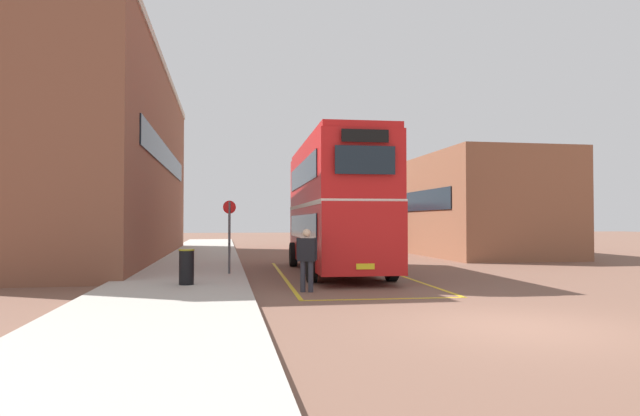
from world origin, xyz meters
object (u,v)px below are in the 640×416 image
pedestrian_boarding (307,255)px  litter_bin (186,267)px  double_decker_bus (335,204)px  single_deck_bus (343,225)px  bus_stop_sign (229,229)px

pedestrian_boarding → litter_bin: bearing=161.8°
double_decker_bus → pedestrian_boarding: bearing=-109.4°
single_deck_bus → litter_bin: bearing=-112.6°
double_decker_bus → pedestrian_boarding: size_ratio=5.88×
bus_stop_sign → single_deck_bus: bearing=67.2°
double_decker_bus → litter_bin: (-5.04, -4.18, -1.88)m
litter_bin → bus_stop_sign: size_ratio=0.40×
litter_bin → single_deck_bus: bearing=67.4°
bus_stop_sign → pedestrian_boarding: bearing=-64.0°
double_decker_bus → single_deck_bus: (4.17, 17.92, -0.87)m
pedestrian_boarding → litter_bin: (-3.20, 1.05, -0.34)m
double_decker_bus → pedestrian_boarding: 5.76m
double_decker_bus → pedestrian_boarding: double_decker_bus is taller
litter_bin → pedestrian_boarding: bearing=-18.2°
single_deck_bus → litter_bin: (-9.21, -22.11, -1.01)m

